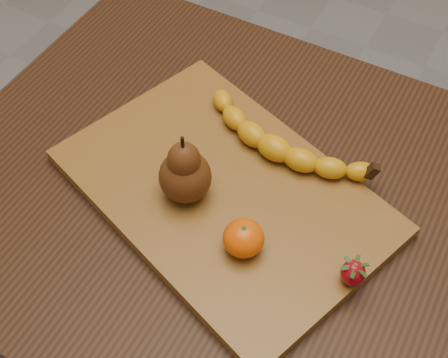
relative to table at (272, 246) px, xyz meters
The scene contains 6 objects.
table is the anchor object (origin of this frame).
cutting_board 0.13m from the table, 167.55° to the right, with size 0.45×0.30×0.02m, color brown.
banana 0.16m from the table, 119.24° to the left, with size 0.24×0.06×0.04m, color #C88B09, non-canonical shape.
pear 0.21m from the table, 157.15° to the right, with size 0.07×0.07×0.11m, color #4B240C, non-canonical shape.
mandarin 0.17m from the table, 93.48° to the right, with size 0.05×0.05×0.05m, color #D54902.
strawberry 0.20m from the table, 26.62° to the right, with size 0.03×0.03×0.04m, color #960412, non-canonical shape.
Camera 1 is at (0.18, -0.48, 1.47)m, focal length 50.00 mm.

